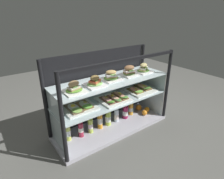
% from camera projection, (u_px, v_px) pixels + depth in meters
% --- Properties ---
extents(ground_plane, '(6.00, 6.00, 0.02)m').
position_uv_depth(ground_plane, '(112.00, 129.00, 2.34)').
color(ground_plane, '#595954').
rests_on(ground_plane, ground).
extents(case_base_deck, '(1.43, 0.49, 0.04)m').
position_uv_depth(case_base_deck, '(112.00, 127.00, 2.33)').
color(case_base_deck, '#B7B4C0').
rests_on(case_base_deck, ground).
extents(case_frame, '(1.43, 0.49, 0.93)m').
position_uv_depth(case_frame, '(106.00, 87.00, 2.23)').
color(case_frame, black).
rests_on(case_frame, ground).
extents(riser_lower_tier, '(1.35, 0.42, 0.35)m').
position_uv_depth(riser_lower_tier, '(112.00, 113.00, 2.25)').
color(riser_lower_tier, silver).
rests_on(riser_lower_tier, case_base_deck).
extents(shelf_lower_glass, '(1.37, 0.44, 0.01)m').
position_uv_depth(shelf_lower_glass, '(112.00, 99.00, 2.18)').
color(shelf_lower_glass, silver).
rests_on(shelf_lower_glass, riser_lower_tier).
extents(riser_upper_tier, '(1.35, 0.42, 0.23)m').
position_uv_depth(riser_upper_tier, '(112.00, 90.00, 2.14)').
color(riser_upper_tier, silver).
rests_on(riser_upper_tier, shelf_lower_glass).
extents(shelf_upper_glass, '(1.37, 0.44, 0.01)m').
position_uv_depth(shelf_upper_glass, '(112.00, 80.00, 2.09)').
color(shelf_upper_glass, silver).
rests_on(shelf_upper_glass, riser_upper_tier).
extents(plated_roll_sandwich_mid_right, '(0.20, 0.20, 0.11)m').
position_uv_depth(plated_roll_sandwich_mid_right, '(74.00, 88.00, 1.76)').
color(plated_roll_sandwich_mid_right, white).
rests_on(plated_roll_sandwich_mid_right, shelf_upper_glass).
extents(plated_roll_sandwich_left_of_center, '(0.20, 0.20, 0.11)m').
position_uv_depth(plated_roll_sandwich_left_of_center, '(95.00, 82.00, 1.91)').
color(plated_roll_sandwich_left_of_center, white).
rests_on(plated_roll_sandwich_left_of_center, shelf_upper_glass).
extents(plated_roll_sandwich_far_left, '(0.20, 0.20, 0.11)m').
position_uv_depth(plated_roll_sandwich_far_left, '(111.00, 76.00, 2.08)').
color(plated_roll_sandwich_far_left, white).
rests_on(plated_roll_sandwich_far_left, shelf_upper_glass).
extents(plated_roll_sandwich_near_left_corner, '(0.18, 0.18, 0.12)m').
position_uv_depth(plated_roll_sandwich_near_left_corner, '(129.00, 72.00, 2.20)').
color(plated_roll_sandwich_near_left_corner, white).
rests_on(plated_roll_sandwich_near_left_corner, shelf_upper_glass).
extents(plated_roll_sandwich_center, '(0.20, 0.20, 0.11)m').
position_uv_depth(plated_roll_sandwich_center, '(143.00, 69.00, 2.33)').
color(plated_roll_sandwich_center, white).
rests_on(plated_roll_sandwich_center, shelf_upper_glass).
extents(open_sandwich_tray_mid_right, '(0.34, 0.31, 0.06)m').
position_uv_depth(open_sandwich_tray_mid_right, '(79.00, 107.00, 1.95)').
color(open_sandwich_tray_mid_right, white).
rests_on(open_sandwich_tray_mid_right, shelf_lower_glass).
extents(open_sandwich_tray_far_right, '(0.34, 0.31, 0.07)m').
position_uv_depth(open_sandwich_tray_far_right, '(114.00, 99.00, 2.14)').
color(open_sandwich_tray_far_right, white).
rests_on(open_sandwich_tray_far_right, shelf_lower_glass).
extents(open_sandwich_tray_mid_left, '(0.34, 0.31, 0.06)m').
position_uv_depth(open_sandwich_tray_mid_left, '(140.00, 89.00, 2.39)').
color(open_sandwich_tray_mid_left, white).
rests_on(open_sandwich_tray_mid_left, shelf_lower_glass).
extents(juice_bottle_back_left, '(0.06, 0.06, 0.25)m').
position_uv_depth(juice_bottle_back_left, '(68.00, 132.00, 2.02)').
color(juice_bottle_back_left, '#C1CB53').
rests_on(juice_bottle_back_left, case_base_deck).
extents(juice_bottle_front_fourth, '(0.06, 0.06, 0.23)m').
position_uv_depth(juice_bottle_front_fourth, '(81.00, 129.00, 2.09)').
color(juice_bottle_front_fourth, '#A2243B').
rests_on(juice_bottle_front_fourth, case_base_deck).
extents(juice_bottle_front_second, '(0.06, 0.06, 0.22)m').
position_uv_depth(juice_bottle_front_second, '(90.00, 125.00, 2.16)').
color(juice_bottle_front_second, '#BAD44F').
rests_on(juice_bottle_front_second, case_base_deck).
extents(juice_bottle_front_left_end, '(0.06, 0.06, 0.24)m').
position_uv_depth(juice_bottle_front_left_end, '(100.00, 120.00, 2.23)').
color(juice_bottle_front_left_end, orange).
rests_on(juice_bottle_front_left_end, case_base_deck).
extents(juice_bottle_back_right, '(0.07, 0.07, 0.25)m').
position_uv_depth(juice_bottle_back_right, '(108.00, 117.00, 2.30)').
color(juice_bottle_back_right, '#B6D449').
rests_on(juice_bottle_back_right, case_base_deck).
extents(juice_bottle_near_post, '(0.06, 0.06, 0.22)m').
position_uv_depth(juice_bottle_near_post, '(116.00, 115.00, 2.38)').
color(juice_bottle_near_post, white).
rests_on(juice_bottle_near_post, case_base_deck).
extents(juice_bottle_back_center, '(0.07, 0.07, 0.22)m').
position_uv_depth(juice_bottle_back_center, '(125.00, 112.00, 2.45)').
color(juice_bottle_back_center, '#991D45').
rests_on(juice_bottle_back_center, case_base_deck).
extents(juice_bottle_front_right_end, '(0.06, 0.06, 0.22)m').
position_uv_depth(juice_bottle_front_right_end, '(131.00, 108.00, 2.53)').
color(juice_bottle_front_right_end, gold).
rests_on(juice_bottle_front_right_end, case_base_deck).
extents(orange_fruit_beside_bottles, '(0.07, 0.07, 0.07)m').
position_uv_depth(orange_fruit_beside_bottles, '(145.00, 113.00, 2.53)').
color(orange_fruit_beside_bottles, orange).
rests_on(orange_fruit_beside_bottles, case_base_deck).
extents(orange_fruit_near_left_post, '(0.08, 0.08, 0.08)m').
position_uv_depth(orange_fruit_near_left_post, '(139.00, 108.00, 2.65)').
color(orange_fruit_near_left_post, orange).
rests_on(orange_fruit_near_left_post, case_base_deck).
extents(orange_fruit_rolled_forward, '(0.07, 0.07, 0.07)m').
position_uv_depth(orange_fruit_rolled_forward, '(147.00, 109.00, 2.61)').
color(orange_fruit_rolled_forward, orange).
rests_on(orange_fruit_rolled_forward, case_base_deck).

